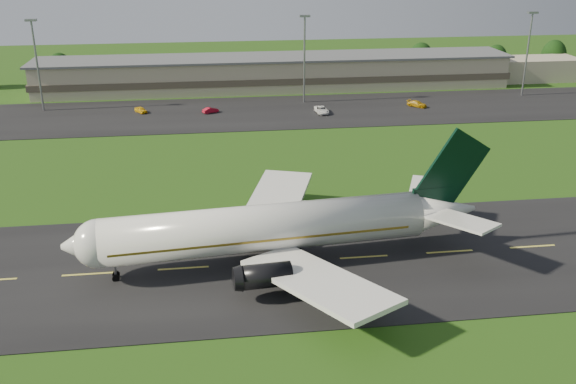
{
  "coord_description": "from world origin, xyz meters",
  "views": [
    {
      "loc": [
        -18.48,
        -68.53,
        36.69
      ],
      "look_at": [
        -8.37,
        8.0,
        6.0
      ],
      "focal_mm": 40.0,
      "sensor_mm": 36.0,
      "label": 1
    }
  ],
  "objects": [
    {
      "name": "light_mast_centre",
      "position": [
        5.0,
        80.0,
        12.74
      ],
      "size": [
        2.4,
        1.2,
        20.35
      ],
      "color": "gray",
      "rests_on": "ground"
    },
    {
      "name": "ground",
      "position": [
        0.0,
        0.0,
        0.0
      ],
      "size": [
        360.0,
        360.0,
        0.0
      ],
      "primitive_type": "plane",
      "color": "#234711",
      "rests_on": "ground"
    },
    {
      "name": "service_vehicle_d",
      "position": [
        30.34,
        72.04,
        0.79
      ],
      "size": [
        4.65,
        4.76,
        1.37
      ],
      "primitive_type": "imported",
      "rotation": [
        0.0,
        0.0,
        0.76
      ],
      "color": "#C08A0B",
      "rests_on": "apron"
    },
    {
      "name": "light_mast_west",
      "position": [
        -55.0,
        80.0,
        12.74
      ],
      "size": [
        2.4,
        1.2,
        20.35
      ],
      "color": "gray",
      "rests_on": "ground"
    },
    {
      "name": "taxiway",
      "position": [
        0.0,
        0.0,
        0.05
      ],
      "size": [
        220.0,
        30.0,
        0.1
      ],
      "primitive_type": "cube",
      "color": "black",
      "rests_on": "ground"
    },
    {
      "name": "airliner",
      "position": [
        -11.33,
        0.08,
        4.66
      ],
      "size": [
        51.27,
        42.01,
        15.57
      ],
      "rotation": [
        0.0,
        0.0,
        0.09
      ],
      "color": "white",
      "rests_on": "ground"
    },
    {
      "name": "tree_line",
      "position": [
        39.05,
        106.79,
        4.81
      ],
      "size": [
        199.54,
        7.39,
        9.57
      ],
      "color": "black",
      "rests_on": "ground"
    },
    {
      "name": "apron",
      "position": [
        0.0,
        72.0,
        0.05
      ],
      "size": [
        260.0,
        30.0,
        0.1
      ],
      "primitive_type": "cube",
      "color": "black",
      "rests_on": "ground"
    },
    {
      "name": "service_vehicle_a",
      "position": [
        -32.86,
        74.96,
        0.74
      ],
      "size": [
        3.34,
        3.98,
        1.28
      ],
      "primitive_type": "imported",
      "rotation": [
        0.0,
        0.0,
        0.58
      ],
      "color": "yellow",
      "rests_on": "apron"
    },
    {
      "name": "light_mast_east",
      "position": [
        60.0,
        80.0,
        12.74
      ],
      "size": [
        2.4,
        1.2,
        20.35
      ],
      "color": "gray",
      "rests_on": "ground"
    },
    {
      "name": "service_vehicle_b",
      "position": [
        -17.35,
        72.73,
        0.71
      ],
      "size": [
        3.84,
        2.95,
        1.21
      ],
      "primitive_type": "imported",
      "rotation": [
        0.0,
        0.0,
        2.09
      ],
      "color": "#A60B20",
      "rests_on": "apron"
    },
    {
      "name": "terminal",
      "position": [
        6.4,
        96.18,
        3.99
      ],
      "size": [
        145.0,
        16.0,
        8.4
      ],
      "color": "#B8A98C",
      "rests_on": "ground"
    },
    {
      "name": "service_vehicle_c",
      "position": [
        7.32,
        69.24,
        0.84
      ],
      "size": [
        2.81,
        5.5,
        1.49
      ],
      "primitive_type": "imported",
      "rotation": [
        0.0,
        0.0,
        0.06
      ],
      "color": "white",
      "rests_on": "apron"
    }
  ]
}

